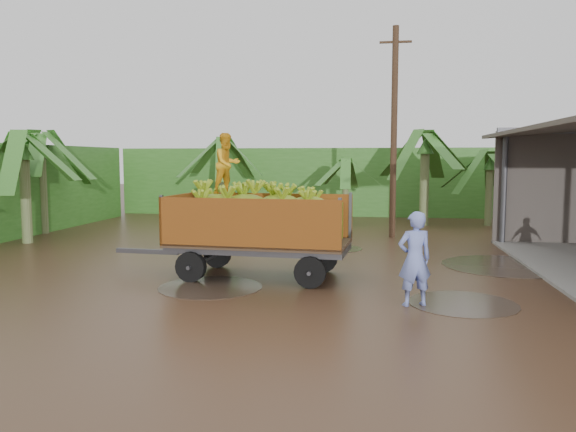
# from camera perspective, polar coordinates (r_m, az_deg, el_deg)

# --- Properties ---
(ground) EXTENTS (100.00, 100.00, 0.00)m
(ground) POSITION_cam_1_polar(r_m,az_deg,el_deg) (15.31, 5.76, -5.59)
(ground) COLOR black
(ground) RESTS_ON ground
(hedge_north) EXTENTS (22.00, 3.00, 3.60)m
(hedge_north) POSITION_cam_1_polar(r_m,az_deg,el_deg) (31.13, 3.60, 3.55)
(hedge_north) COLOR #2D661E
(hedge_north) RESTS_ON ground
(banana_trailer) EXTENTS (6.34, 2.52, 3.70)m
(banana_trailer) POSITION_cam_1_polar(r_m,az_deg,el_deg) (14.31, -2.99, -0.79)
(banana_trailer) COLOR #A55917
(banana_trailer) RESTS_ON ground
(man_blue) EXTENTS (0.83, 0.67, 1.96)m
(man_blue) POSITION_cam_1_polar(r_m,az_deg,el_deg) (11.80, 12.74, -4.27)
(man_blue) COLOR #7284D1
(man_blue) RESTS_ON ground
(utility_pole) EXTENTS (1.20, 0.24, 8.00)m
(utility_pole) POSITION_cam_1_polar(r_m,az_deg,el_deg) (22.01, 10.71, 8.41)
(utility_pole) COLOR #47301E
(utility_pole) RESTS_ON ground
(banana_plants) EXTENTS (24.72, 20.32, 4.42)m
(banana_plants) POSITION_cam_1_polar(r_m,az_deg,el_deg) (22.22, -5.65, 3.14)
(banana_plants) COLOR #2D661E
(banana_plants) RESTS_ON ground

